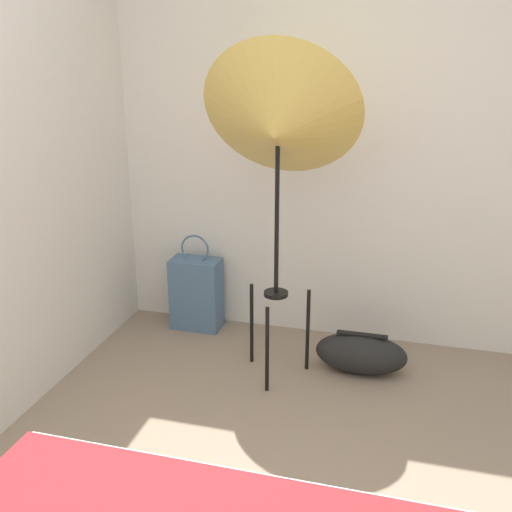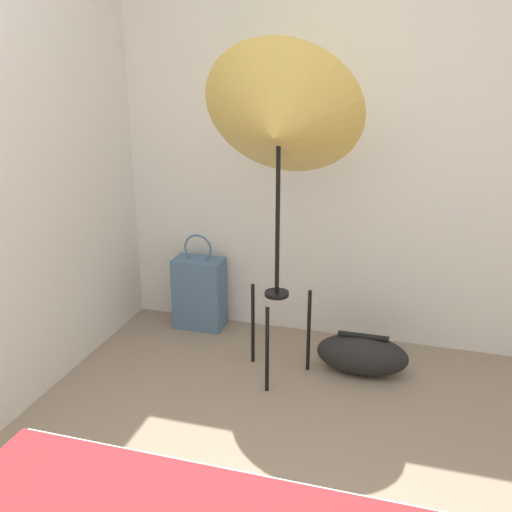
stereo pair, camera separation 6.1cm
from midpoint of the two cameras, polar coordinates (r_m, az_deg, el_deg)
The scene contains 5 objects.
wall_back at distance 3.37m, azimuth 8.17°, elevation 13.11°, with size 8.00×0.05×2.60m.
wall_side_left at distance 2.87m, azimuth -23.29°, elevation 10.75°, with size 0.05×8.00×2.60m.
photo_umbrella at distance 2.84m, azimuth 1.48°, elevation 12.31°, with size 0.78×0.59×1.70m.
tote_bag at distance 3.70m, azimuth -6.16°, elevation -3.52°, with size 0.30×0.17×0.60m.
duffel_bag at distance 3.27m, azimuth 9.43°, elevation -9.16°, with size 0.48×0.22×0.23m.
Camera 1 is at (0.39, -1.25, 1.65)m, focal length 42.00 mm.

